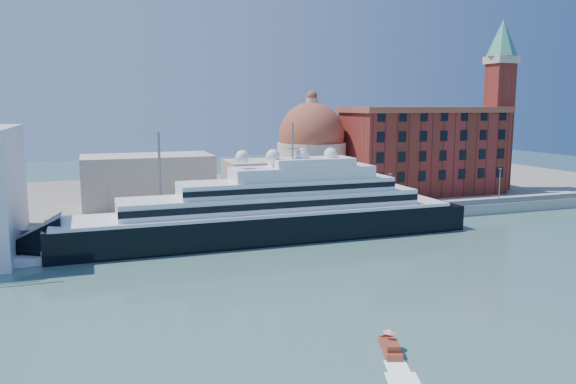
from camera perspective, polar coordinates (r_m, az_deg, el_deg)
name	(u,v)px	position (r m, az deg, el deg)	size (l,w,h in m)	color
ground	(319,272)	(88.39, 3.14, -8.10)	(400.00, 400.00, 0.00)	#345B56
quay	(257,222)	(119.20, -3.16, -3.03)	(180.00, 10.00, 2.50)	gray
land	(216,194)	(158.38, -7.35, -0.22)	(260.00, 72.00, 2.00)	slate
quay_fence	(263,217)	(114.60, -2.53, -2.56)	(180.00, 0.10, 1.20)	slate
superyacht	(251,218)	(107.00, -3.75, -2.61)	(87.71, 12.16, 26.21)	black
service_barge	(43,259)	(101.40, -23.65, -6.23)	(10.77, 4.17, 2.38)	white
water_taxi	(391,347)	(62.08, 10.39, -15.22)	(3.25, 5.39, 2.43)	maroon
warehouse	(423,150)	(155.60, 13.58, 4.19)	(43.00, 19.00, 23.25)	maroon
campanile	(499,94)	(169.46, 20.68, 9.30)	(8.40, 8.40, 47.00)	maroon
church	(255,164)	(141.99, -3.42, 2.83)	(66.00, 18.00, 25.50)	beige
lamp_posts	(198,186)	(113.17, -9.11, 0.65)	(120.80, 2.40, 18.00)	slate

